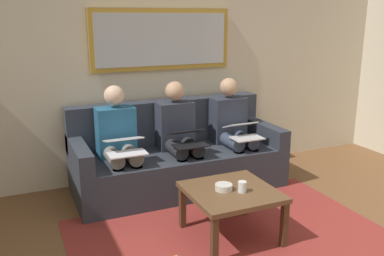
% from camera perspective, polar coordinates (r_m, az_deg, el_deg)
% --- Properties ---
extents(wall_rear, '(6.00, 0.12, 2.60)m').
position_cam_1_polar(wall_rear, '(4.79, -4.38, 8.93)').
color(wall_rear, beige).
rests_on(wall_rear, ground_plane).
extents(area_rug, '(2.60, 1.80, 0.01)m').
position_cam_1_polar(area_rug, '(3.63, 5.57, -14.68)').
color(area_rug, maroon).
rests_on(area_rug, ground_plane).
extents(couch, '(2.20, 0.90, 0.90)m').
position_cam_1_polar(couch, '(4.56, -2.11, -4.10)').
color(couch, '#2D333D').
rests_on(couch, ground_plane).
extents(framed_mirror, '(1.58, 0.05, 0.66)m').
position_cam_1_polar(framed_mirror, '(4.68, -4.05, 11.87)').
color(framed_mirror, '#B7892D').
extents(coffee_table, '(0.70, 0.70, 0.42)m').
position_cam_1_polar(coffee_table, '(3.51, 5.38, -9.13)').
color(coffee_table, brown).
rests_on(coffee_table, ground_plane).
extents(cup, '(0.07, 0.07, 0.09)m').
position_cam_1_polar(cup, '(3.44, 6.82, -7.91)').
color(cup, silver).
rests_on(cup, coffee_table).
extents(bowl, '(0.14, 0.14, 0.05)m').
position_cam_1_polar(bowl, '(3.47, 4.31, -7.98)').
color(bowl, beige).
rests_on(bowl, coffee_table).
extents(person_left, '(0.38, 0.58, 1.14)m').
position_cam_1_polar(person_left, '(4.68, 5.48, 0.14)').
color(person_left, '#2D3342').
rests_on(person_left, couch).
extents(laptop_silver, '(0.32, 0.36, 0.16)m').
position_cam_1_polar(laptop_silver, '(4.47, 6.96, -0.35)').
color(laptop_silver, silver).
extents(person_middle, '(0.38, 0.58, 1.14)m').
position_cam_1_polar(person_middle, '(4.41, -1.82, -0.71)').
color(person_middle, '#2D3342').
rests_on(person_middle, couch).
extents(laptop_black, '(0.34, 0.34, 0.15)m').
position_cam_1_polar(laptop_black, '(4.19, -0.59, -1.33)').
color(laptop_black, black).
extents(person_right, '(0.38, 0.58, 1.14)m').
position_cam_1_polar(person_right, '(4.22, -9.91, -1.63)').
color(person_right, '#235B84').
rests_on(person_right, couch).
extents(laptop_white, '(0.36, 0.33, 0.14)m').
position_cam_1_polar(laptop_white, '(3.98, -9.05, -2.35)').
color(laptop_white, white).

